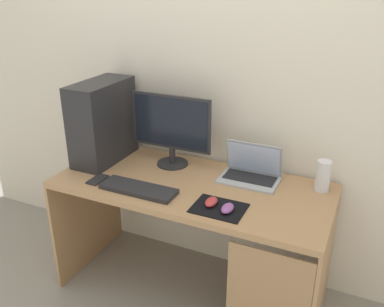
# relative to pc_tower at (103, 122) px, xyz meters

# --- Properties ---
(ground_plane) EXTENTS (8.00, 8.00, 0.00)m
(ground_plane) POSITION_rel_pc_tower_xyz_m (0.63, -0.08, -0.98)
(ground_plane) COLOR gray
(wall_back) EXTENTS (4.00, 0.05, 2.60)m
(wall_back) POSITION_rel_pc_tower_xyz_m (0.64, 0.30, 0.32)
(wall_back) COLOR beige
(wall_back) RESTS_ON ground_plane
(desk) EXTENTS (1.53, 0.68, 0.74)m
(desk) POSITION_rel_pc_tower_xyz_m (0.65, -0.09, -0.39)
(desk) COLOR #A37A51
(desk) RESTS_ON ground_plane
(pc_tower) EXTENTS (0.21, 0.44, 0.49)m
(pc_tower) POSITION_rel_pc_tower_xyz_m (0.00, 0.00, 0.00)
(pc_tower) COLOR #232326
(pc_tower) RESTS_ON desk
(monitor) EXTENTS (0.50, 0.19, 0.44)m
(monitor) POSITION_rel_pc_tower_xyz_m (0.42, 0.09, -0.01)
(monitor) COLOR #232326
(monitor) RESTS_ON desk
(laptop) EXTENTS (0.33, 0.22, 0.21)m
(laptop) POSITION_rel_pc_tower_xyz_m (0.91, 0.11, -0.20)
(laptop) COLOR #9EA3A8
(laptop) RESTS_ON desk
(speaker) EXTENTS (0.08, 0.08, 0.17)m
(speaker) POSITION_rel_pc_tower_xyz_m (1.30, 0.14, -0.16)
(speaker) COLOR silver
(speaker) RESTS_ON desk
(keyboard) EXTENTS (0.42, 0.14, 0.02)m
(keyboard) POSITION_rel_pc_tower_xyz_m (0.41, -0.28, -0.23)
(keyboard) COLOR #232326
(keyboard) RESTS_ON desk
(mousepad) EXTENTS (0.26, 0.20, 0.00)m
(mousepad) POSITION_rel_pc_tower_xyz_m (0.87, -0.27, -0.24)
(mousepad) COLOR black
(mousepad) RESTS_ON desk
(mouse_left) EXTENTS (0.06, 0.10, 0.03)m
(mouse_left) POSITION_rel_pc_tower_xyz_m (0.82, -0.26, -0.22)
(mouse_left) COLOR #B23333
(mouse_left) RESTS_ON mousepad
(mouse_right) EXTENTS (0.06, 0.10, 0.03)m
(mouse_right) POSITION_rel_pc_tower_xyz_m (0.92, -0.28, -0.22)
(mouse_right) COLOR #8C4C99
(mouse_right) RESTS_ON mousepad
(cell_phone) EXTENTS (0.07, 0.13, 0.01)m
(cell_phone) POSITION_rel_pc_tower_xyz_m (0.13, -0.27, -0.24)
(cell_phone) COLOR #232326
(cell_phone) RESTS_ON desk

